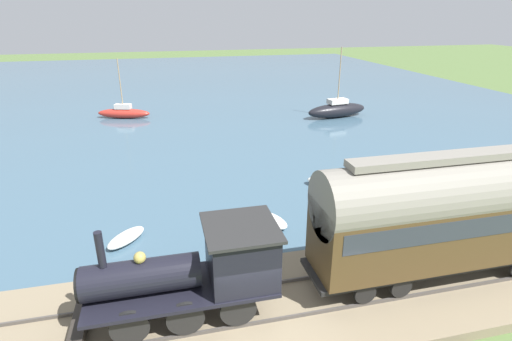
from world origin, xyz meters
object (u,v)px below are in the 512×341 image
object	(u,v)px
sailboat_black	(337,110)
rowboat_far_out	(126,238)
rowboat_off_pier	(268,220)
passenger_coach	(457,209)
sailboat_red	(124,113)
rowboat_mid_harbor	(326,183)
rowboat_near_shore	(402,185)
steam_locomotive	(202,266)

from	to	relation	value
sailboat_black	rowboat_far_out	size ratio (longest dim) A/B	3.08
rowboat_far_out	rowboat_off_pier	distance (m)	6.55
passenger_coach	rowboat_far_out	distance (m)	13.39
sailboat_red	rowboat_mid_harbor	bearing A→B (deg)	-131.19
rowboat_off_pier	rowboat_mid_harbor	bearing A→B (deg)	7.59
sailboat_red	rowboat_near_shore	distance (m)	26.78
passenger_coach	sailboat_black	xyz separation A→B (m)	(24.51, -6.72, -2.36)
steam_locomotive	sailboat_black	size ratio (longest dim) A/B	0.97
steam_locomotive	rowboat_mid_harbor	xyz separation A→B (m)	(9.24, -8.15, -1.92)
sailboat_red	rowboat_mid_harbor	xyz separation A→B (m)	(-19.73, -12.49, -0.26)
sailboat_red	sailboat_black	size ratio (longest dim) A/B	0.85
rowboat_off_pier	rowboat_near_shore	bearing A→B (deg)	-16.10
sailboat_black	rowboat_near_shore	xyz separation A→B (m)	(-16.55, 3.40, -0.48)
steam_locomotive	passenger_coach	distance (m)	8.98
rowboat_off_pier	rowboat_near_shore	xyz separation A→B (m)	(2.13, -8.51, 0.01)
sailboat_black	rowboat_far_out	distance (m)	26.32
rowboat_off_pier	rowboat_mid_harbor	distance (m)	5.58
sailboat_red	steam_locomotive	bearing A→B (deg)	-155.02
passenger_coach	sailboat_red	size ratio (longest dim) A/B	1.92
passenger_coach	rowboat_near_shore	distance (m)	9.08
steam_locomotive	passenger_coach	xyz separation A→B (m)	(-0.00, -8.94, 0.90)
steam_locomotive	rowboat_mid_harbor	distance (m)	12.47
rowboat_far_out	rowboat_off_pier	xyz separation A→B (m)	(0.08, -6.55, 0.02)
rowboat_near_shore	sailboat_black	bearing A→B (deg)	-32.26
rowboat_mid_harbor	rowboat_near_shore	bearing A→B (deg)	-67.96
sailboat_red	rowboat_off_pier	bearing A→B (deg)	-144.29
rowboat_off_pier	sailboat_black	bearing A→B (deg)	27.30
passenger_coach	rowboat_far_out	world-z (taller)	passenger_coach
rowboat_far_out	rowboat_off_pier	world-z (taller)	rowboat_off_pier
sailboat_red	rowboat_near_shore	bearing A→B (deg)	-125.23
rowboat_off_pier	steam_locomotive	bearing A→B (deg)	-152.88
passenger_coach	sailboat_red	world-z (taller)	sailboat_red
sailboat_black	rowboat_far_out	xyz separation A→B (m)	(-18.76, 18.46, -0.51)
sailboat_black	rowboat_near_shore	distance (m)	16.90
passenger_coach	rowboat_near_shore	xyz separation A→B (m)	(7.96, -3.32, -2.84)
passenger_coach	sailboat_red	distance (m)	31.97
rowboat_near_shore	rowboat_far_out	bearing A→B (deg)	77.69
steam_locomotive	sailboat_black	bearing A→B (deg)	-32.57
sailboat_black	rowboat_off_pier	size ratio (longest dim) A/B	2.65
steam_locomotive	sailboat_red	world-z (taller)	sailboat_red
rowboat_near_shore	steam_locomotive	bearing A→B (deg)	102.35
sailboat_black	rowboat_far_out	bearing A→B (deg)	125.94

